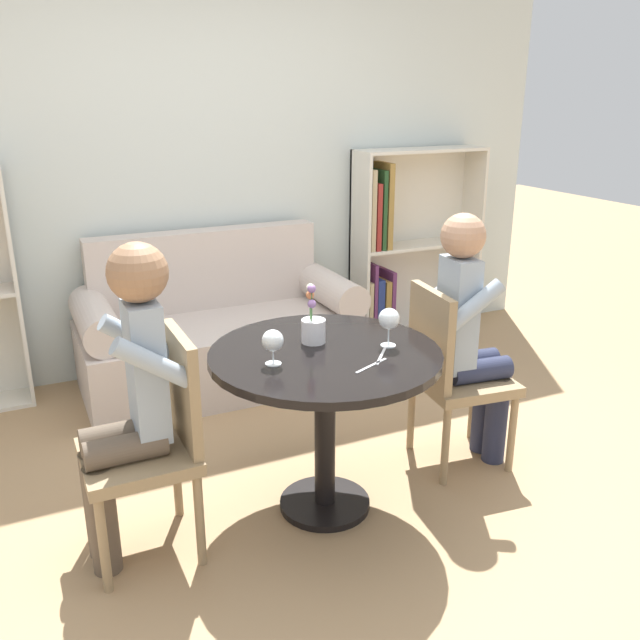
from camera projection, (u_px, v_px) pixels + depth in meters
The scene contains 14 objects.
ground_plane at pixel (325, 506), 3.02m from camera, with size 16.00×16.00×0.00m, color tan.
back_wall at pixel (192, 158), 4.24m from camera, with size 5.20×0.05×2.70m.
round_table at pixel (325, 383), 2.82m from camera, with size 0.96×0.96×0.74m.
couch at pixel (220, 334), 4.22m from camera, with size 1.69×0.80×0.92m.
bookshelf_right at pixel (399, 250), 4.93m from camera, with size 0.97×0.28×1.37m.
chair_left at pixel (156, 436), 2.60m from camera, with size 0.42×0.42×0.90m.
chair_right at pixel (451, 370), 3.22m from camera, with size 0.46×0.46×0.90m.
person_left at pixel (129, 395), 2.51m from camera, with size 0.42×0.34×1.26m.
person_right at pixel (470, 335), 3.19m from camera, with size 0.44×0.37×1.24m.
wine_glass_left at pixel (273, 342), 2.62m from camera, with size 0.09×0.09×0.14m.
wine_glass_right at pixel (389, 320), 2.80m from camera, with size 0.09×0.09×0.16m.
flower_vase at pixel (312, 325), 2.85m from camera, with size 0.10×0.10×0.26m.
knife_left_setting at pixel (371, 366), 2.63m from camera, with size 0.18×0.09×0.00m.
fork_left_setting at pixel (381, 356), 2.73m from camera, with size 0.13×0.15×0.00m.
Camera 1 is at (-1.12, -2.33, 1.76)m, focal length 38.00 mm.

